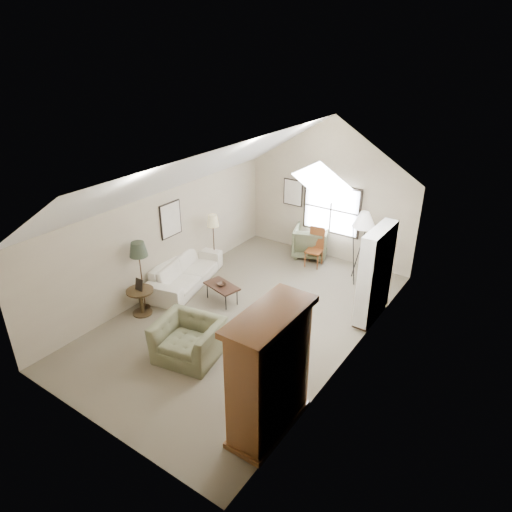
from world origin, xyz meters
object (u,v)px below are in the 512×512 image
Objects in this scene: armoire at (269,373)px; armchair_far at (311,242)px; sofa at (185,272)px; coffee_table at (222,293)px; side_table at (141,302)px; armchair_near at (188,340)px; side_chair at (314,248)px.

armoire is 2.26× the size of armchair_far.
sofa is (-4.36, 2.77, -0.74)m from armoire.
armoire is 4.14m from coffee_table.
side_table is (-1.73, -4.93, -0.13)m from armchair_far.
coffee_table is at bearing 61.61° from armchair_far.
armoire is 0.88× the size of sofa.
armchair_far is (1.83, 3.33, 0.08)m from sofa.
sofa is at bearing 122.81° from armchair_near.
sofa is 2.98m from armchair_near.
sofa reaches higher than coffee_table.
armchair_far is 1.56× the size of side_table.
armoire is 3.53× the size of side_table.
armoire is at bearing -40.74° from coffee_table.
coffee_table is at bearing 50.84° from side_table.
armchair_far is (-0.22, 5.48, 0.04)m from armchair_near.
side_chair reaches higher than armchair_far.
armchair_far reaches higher than coffee_table.
armoire is 4.49m from side_table.
side_chair is at bearing 111.03° from armoire.
coffee_table is 0.79× the size of side_chair.
armoire reaches higher than sofa.
armchair_far is 0.89× the size of side_chair.
armoire is 2.54× the size of coffee_table.
armoire is at bearing -25.87° from armchair_near.
coffee_table is 1.39× the size of side_table.
armoire is 2.48m from armchair_near.
armchair_far is at bearing 70.61° from side_table.
armoire reaches higher than armchair_far.
armoire reaches higher than armchair_near.
side_table is at bearing -123.42° from side_chair.
sofa is at bearing 93.58° from side_table.
sofa is 2.87× the size of coffee_table.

